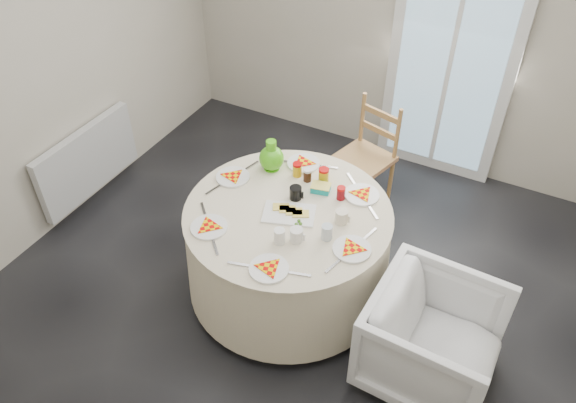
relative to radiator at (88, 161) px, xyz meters
The scene contains 14 objects.
floor 1.99m from the radiator, ahead, with size 4.00×4.00×0.00m, color black.
wall_back 2.80m from the radiator, 42.86° to the left, with size 4.00×0.02×2.60m, color #BCB5A3.
wall_left 0.94m from the radiator, 106.70° to the right, with size 0.02×4.00×2.60m, color #BCB5A3.
glass_door 3.00m from the radiator, 36.79° to the left, with size 1.00×0.08×2.10m, color silver.
radiator is the anchor object (origin of this frame).
table 1.88m from the radiator, ahead, with size 1.35×1.35×0.68m, color beige.
wooden_chair 2.20m from the radiator, 26.99° to the left, with size 0.40×0.38×0.89m, color #B2704D, non-canonical shape.
armchair 2.95m from the radiator, ahead, with size 0.71×0.67×0.73m, color white.
place_settings 1.92m from the radiator, ahead, with size 1.23×1.23×0.02m, color silver, non-canonical shape.
jar_cluster 1.98m from the radiator, ahead, with size 0.41×0.20×0.12m, color #93541E, non-canonical shape.
butter_tub 2.01m from the radiator, ahead, with size 0.13×0.09×0.05m, color #0D9896.
green_pitcher 1.66m from the radiator, ahead, with size 0.17×0.17×0.22m, color #46B714, non-canonical shape.
cheese_platter 1.94m from the radiator, ahead, with size 0.32×0.21×0.04m, color silver, non-canonical shape.
mugs_glasses 2.08m from the radiator, ahead, with size 0.59×0.59×0.11m, color #A9A9A9, non-canonical shape.
Camera 1 is at (1.15, -2.24, 3.06)m, focal length 35.00 mm.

